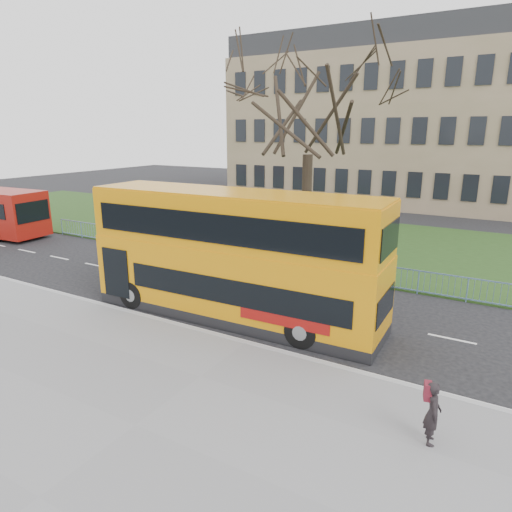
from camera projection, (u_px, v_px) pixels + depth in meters
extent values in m
plane|color=black|center=(268.00, 329.00, 16.79)|extent=(120.00, 120.00, 0.00)
cube|color=slate|center=(135.00, 427.00, 11.15)|extent=(80.00, 10.50, 0.12)
cube|color=#949497|center=(246.00, 344.00, 15.48)|extent=(80.00, 0.20, 0.14)
cube|color=#1E3613|center=(377.00, 246.00, 28.70)|extent=(80.00, 15.40, 0.08)
cube|color=#7C6C4F|center=(390.00, 131.00, 46.52)|extent=(30.00, 15.00, 14.00)
cube|color=orange|center=(234.00, 281.00, 17.56)|extent=(11.61, 3.07, 2.14)
cube|color=orange|center=(234.00, 249.00, 17.22)|extent=(11.61, 3.07, 0.37)
cube|color=orange|center=(233.00, 219.00, 16.91)|extent=(11.56, 3.01, 1.92)
cube|color=black|center=(230.00, 292.00, 16.06)|extent=(8.90, 0.29, 0.93)
cube|color=black|center=(213.00, 228.00, 15.79)|extent=(10.62, 0.34, 1.04)
cylinder|color=black|center=(132.00, 295.00, 18.64)|extent=(1.15, 0.34, 1.14)
cylinder|color=black|center=(301.00, 332.00, 15.20)|extent=(1.15, 0.34, 1.14)
imported|color=black|center=(433.00, 413.00, 10.33)|extent=(0.49, 0.63, 1.53)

